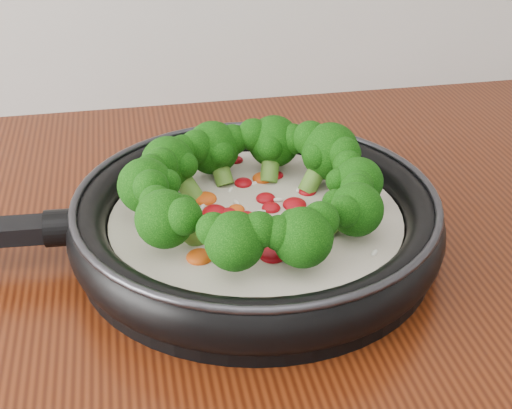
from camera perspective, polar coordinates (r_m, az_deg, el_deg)
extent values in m
cylinder|color=black|center=(0.71, 0.00, -3.03)|extent=(0.37, 0.37, 0.01)
torus|color=black|center=(0.69, 0.00, -1.18)|extent=(0.38, 0.38, 0.04)
torus|color=#2D2D33|center=(0.68, 0.00, 0.58)|extent=(0.37, 0.37, 0.01)
cylinder|color=black|center=(0.70, -15.21, -1.79)|extent=(0.04, 0.04, 0.04)
cylinder|color=beige|center=(0.70, 0.00, -1.73)|extent=(0.30, 0.30, 0.02)
ellipsoid|color=#9F0710|center=(0.80, -1.63, 3.58)|extent=(0.02, 0.02, 0.01)
ellipsoid|color=#9F0710|center=(0.73, 4.13, 1.07)|extent=(0.02, 0.02, 0.01)
ellipsoid|color=#DD4C0E|center=(0.70, -1.59, -0.40)|extent=(0.02, 0.02, 0.01)
ellipsoid|color=#9F0710|center=(0.76, 1.64, 2.36)|extent=(0.02, 0.02, 0.01)
ellipsoid|color=#9F0710|center=(0.69, -0.81, -1.10)|extent=(0.02, 0.02, 0.01)
ellipsoid|color=#DD4C0E|center=(0.72, 8.30, 0.05)|extent=(0.03, 0.03, 0.01)
ellipsoid|color=#9F0710|center=(0.70, -3.34, -0.65)|extent=(0.03, 0.03, 0.01)
ellipsoid|color=#9F0710|center=(0.63, 1.34, -4.09)|extent=(0.03, 0.03, 0.01)
ellipsoid|color=#DD4C0E|center=(0.63, -4.57, -4.24)|extent=(0.03, 0.03, 0.01)
ellipsoid|color=#9F0710|center=(0.72, -5.85, 0.23)|extent=(0.02, 0.02, 0.01)
ellipsoid|color=#9F0710|center=(0.71, 3.11, -0.02)|extent=(0.03, 0.03, 0.01)
ellipsoid|color=#DD4C0E|center=(0.72, -4.10, 0.45)|extent=(0.03, 0.03, 0.01)
ellipsoid|color=#9F0710|center=(0.69, -2.22, -0.70)|extent=(0.02, 0.02, 0.01)
ellipsoid|color=#9F0710|center=(0.66, 3.68, -2.57)|extent=(0.03, 0.03, 0.01)
ellipsoid|color=#DD4C0E|center=(0.67, 1.03, -1.79)|extent=(0.02, 0.02, 0.01)
ellipsoid|color=#9F0710|center=(0.70, 1.22, -0.27)|extent=(0.02, 0.02, 0.01)
ellipsoid|color=#9F0710|center=(0.75, -1.03, 1.73)|extent=(0.03, 0.03, 0.01)
ellipsoid|color=#DD4C0E|center=(0.76, 0.51, 2.12)|extent=(0.02, 0.02, 0.01)
ellipsoid|color=#9F0710|center=(0.72, 0.78, 0.48)|extent=(0.03, 0.03, 0.01)
ellipsoid|color=white|center=(0.64, 2.06, -3.49)|extent=(0.01, 0.01, 0.00)
ellipsoid|color=white|center=(0.74, 6.80, 1.24)|extent=(0.01, 0.01, 0.00)
ellipsoid|color=white|center=(0.70, 8.41, -0.94)|extent=(0.01, 0.01, 0.00)
ellipsoid|color=white|center=(0.65, 5.02, -3.19)|extent=(0.01, 0.00, 0.00)
ellipsoid|color=white|center=(0.66, 1.22, -2.79)|extent=(0.01, 0.01, 0.00)
ellipsoid|color=white|center=(0.77, 1.43, 2.35)|extent=(0.01, 0.00, 0.00)
ellipsoid|color=white|center=(0.71, -4.31, -0.19)|extent=(0.01, 0.01, 0.00)
ellipsoid|color=white|center=(0.66, -3.47, -2.61)|extent=(0.01, 0.01, 0.00)
ellipsoid|color=white|center=(0.69, 0.36, -0.60)|extent=(0.01, 0.01, 0.00)
ellipsoid|color=white|center=(0.64, 9.48, -3.86)|extent=(0.01, 0.01, 0.00)
ellipsoid|color=white|center=(0.72, 1.77, 0.39)|extent=(0.01, 0.01, 0.00)
ellipsoid|color=white|center=(0.68, 4.46, -1.48)|extent=(0.01, 0.01, 0.00)
ellipsoid|color=white|center=(0.71, -1.58, 0.16)|extent=(0.01, 0.01, 0.00)
ellipsoid|color=white|center=(0.78, 1.70, 3.16)|extent=(0.01, 0.01, 0.00)
ellipsoid|color=white|center=(0.68, -1.92, -1.55)|extent=(0.00, 0.01, 0.00)
ellipsoid|color=white|center=(0.69, -0.87, -1.08)|extent=(0.01, 0.01, 0.00)
ellipsoid|color=white|center=(0.69, 0.53, -0.95)|extent=(0.01, 0.01, 0.00)
ellipsoid|color=white|center=(0.68, -1.50, -1.25)|extent=(0.01, 0.01, 0.00)
ellipsoid|color=white|center=(0.76, 5.97, 2.16)|extent=(0.01, 0.01, 0.00)
ellipsoid|color=white|center=(0.73, -9.96, 0.22)|extent=(0.01, 0.01, 0.00)
ellipsoid|color=white|center=(0.69, -4.57, -0.97)|extent=(0.01, 0.01, 0.00)
ellipsoid|color=white|center=(0.63, 0.71, -4.17)|extent=(0.01, 0.01, 0.00)
ellipsoid|color=white|center=(0.74, -2.07, 1.19)|extent=(0.01, 0.01, 0.00)
ellipsoid|color=white|center=(0.74, 3.45, 1.20)|extent=(0.01, 0.01, 0.00)
ellipsoid|color=white|center=(0.74, -8.81, 0.79)|extent=(0.01, 0.01, 0.00)
ellipsoid|color=white|center=(0.75, -0.15, 1.70)|extent=(0.01, 0.01, 0.00)
cylinder|color=olive|center=(0.70, 6.54, 0.45)|extent=(0.04, 0.02, 0.04)
sphere|color=black|center=(0.69, 8.22, 1.82)|extent=(0.05, 0.05, 0.05)
sphere|color=black|center=(0.70, 7.40, 3.13)|extent=(0.03, 0.03, 0.03)
sphere|color=black|center=(0.67, 8.25, 1.57)|extent=(0.03, 0.03, 0.03)
sphere|color=black|center=(0.69, 6.61, 1.90)|extent=(0.03, 0.03, 0.02)
cylinder|color=olive|center=(0.74, 4.74, 2.38)|extent=(0.04, 0.04, 0.04)
sphere|color=black|center=(0.74, 5.97, 4.27)|extent=(0.06, 0.06, 0.06)
sphere|color=black|center=(0.75, 4.38, 5.30)|extent=(0.04, 0.04, 0.04)
sphere|color=black|center=(0.72, 7.07, 4.05)|extent=(0.04, 0.04, 0.04)
sphere|color=black|center=(0.73, 4.90, 3.97)|extent=(0.03, 0.03, 0.03)
cylinder|color=olive|center=(0.76, 1.16, 3.16)|extent=(0.03, 0.04, 0.04)
sphere|color=black|center=(0.77, 1.44, 5.10)|extent=(0.06, 0.06, 0.06)
sphere|color=black|center=(0.76, -0.21, 5.63)|extent=(0.04, 0.04, 0.03)
sphere|color=black|center=(0.76, 2.97, 5.29)|extent=(0.03, 0.03, 0.03)
sphere|color=black|center=(0.75, 1.18, 4.62)|extent=(0.03, 0.03, 0.03)
cylinder|color=olive|center=(0.75, -2.83, 2.78)|extent=(0.03, 0.04, 0.04)
sphere|color=black|center=(0.76, -3.50, 4.57)|extent=(0.06, 0.06, 0.06)
sphere|color=black|center=(0.74, -4.81, 4.65)|extent=(0.04, 0.04, 0.04)
sphere|color=black|center=(0.76, -1.90, 5.22)|extent=(0.04, 0.04, 0.03)
sphere|color=black|center=(0.74, -2.85, 4.13)|extent=(0.03, 0.03, 0.03)
cylinder|color=olive|center=(0.72, -5.65, 1.66)|extent=(0.04, 0.04, 0.04)
sphere|color=black|center=(0.72, -7.08, 3.32)|extent=(0.06, 0.06, 0.05)
sphere|color=black|center=(0.70, -7.62, 3.19)|extent=(0.04, 0.04, 0.03)
sphere|color=black|center=(0.73, -5.92, 4.36)|extent=(0.03, 0.03, 0.03)
sphere|color=black|center=(0.71, -5.76, 3.15)|extent=(0.03, 0.03, 0.03)
cylinder|color=olive|center=(0.68, -6.88, 0.05)|extent=(0.04, 0.02, 0.04)
sphere|color=black|center=(0.68, -8.85, 1.50)|extent=(0.06, 0.06, 0.05)
sphere|color=black|center=(0.65, -8.44, 1.37)|extent=(0.04, 0.04, 0.03)
sphere|color=black|center=(0.69, -8.42, 2.79)|extent=(0.03, 0.03, 0.03)
sphere|color=black|center=(0.67, -7.16, 1.73)|extent=(0.03, 0.03, 0.03)
cylinder|color=olive|center=(0.64, -5.61, -2.06)|extent=(0.04, 0.04, 0.04)
sphere|color=black|center=(0.62, -7.34, -1.16)|extent=(0.06, 0.06, 0.05)
sphere|color=black|center=(0.61, -5.84, -0.97)|extent=(0.03, 0.03, 0.03)
sphere|color=black|center=(0.64, -8.02, 0.20)|extent=(0.03, 0.03, 0.03)
sphere|color=black|center=(0.63, -5.83, -0.38)|extent=(0.03, 0.03, 0.03)
cylinder|color=olive|center=(0.62, -1.29, -3.47)|extent=(0.03, 0.04, 0.04)
sphere|color=black|center=(0.59, -1.71, -2.97)|extent=(0.05, 0.05, 0.05)
sphere|color=black|center=(0.58, 0.23, -2.06)|extent=(0.03, 0.03, 0.03)
sphere|color=black|center=(0.59, -3.45, -2.02)|extent=(0.03, 0.03, 0.03)
sphere|color=black|center=(0.60, -1.34, -1.77)|extent=(0.03, 0.03, 0.03)
cylinder|color=olive|center=(0.62, 2.86, -3.22)|extent=(0.03, 0.04, 0.04)
sphere|color=black|center=(0.59, 3.77, -2.66)|extent=(0.05, 0.05, 0.05)
sphere|color=black|center=(0.60, 5.20, -1.25)|extent=(0.03, 0.03, 0.03)
sphere|color=black|center=(0.59, 1.89, -2.29)|extent=(0.03, 0.03, 0.03)
sphere|color=black|center=(0.61, 2.97, -1.54)|extent=(0.03, 0.03, 0.03)
cylinder|color=olive|center=(0.66, 6.30, -1.38)|extent=(0.04, 0.04, 0.04)
sphere|color=black|center=(0.65, 8.05, -0.40)|extent=(0.05, 0.05, 0.05)
sphere|color=black|center=(0.66, 8.07, 1.14)|extent=(0.03, 0.03, 0.03)
sphere|color=black|center=(0.63, 7.17, -0.56)|extent=(0.03, 0.03, 0.03)
sphere|color=black|center=(0.65, 6.39, 0.16)|extent=(0.03, 0.03, 0.02)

